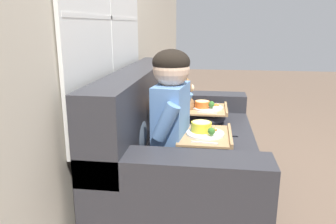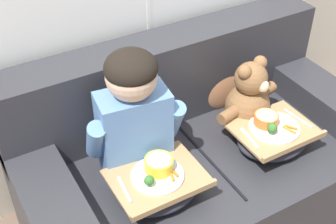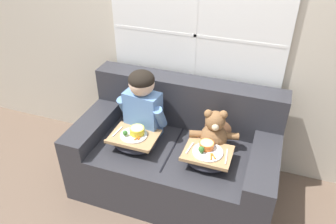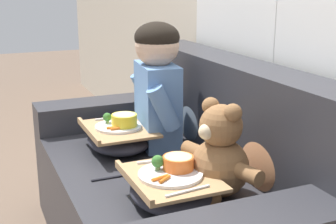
{
  "view_description": "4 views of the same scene",
  "coord_description": "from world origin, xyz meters",
  "px_view_note": "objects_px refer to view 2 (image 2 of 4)",
  "views": [
    {
      "loc": [
        -2.13,
        -0.16,
        1.21
      ],
      "look_at": [
        0.04,
        0.13,
        0.62
      ],
      "focal_mm": 35.0,
      "sensor_mm": 36.0,
      "label": 1
    },
    {
      "loc": [
        -0.94,
        -1.32,
        1.98
      ],
      "look_at": [
        -0.12,
        0.1,
        0.7
      ],
      "focal_mm": 50.0,
      "sensor_mm": 36.0,
      "label": 2
    },
    {
      "loc": [
        0.66,
        -2.02,
        2.22
      ],
      "look_at": [
        -0.06,
        0.01,
        0.79
      ],
      "focal_mm": 35.0,
      "sensor_mm": 36.0,
      "label": 3
    },
    {
      "loc": [
        1.72,
        -0.75,
        1.26
      ],
      "look_at": [
        0.08,
        -0.04,
        0.76
      ],
      "focal_mm": 50.0,
      "sensor_mm": 36.0,
      "label": 4
    }
  ],
  "objects_px": {
    "couch": "(194,166)",
    "child_figure": "(133,109)",
    "teddy_bear": "(249,99)",
    "lap_tray_child": "(158,184)",
    "lap_tray_teddy": "(272,136)",
    "throw_pillow_behind_teddy": "(223,78)",
    "throw_pillow_behind_child": "(115,115)"
  },
  "relations": [
    {
      "from": "throw_pillow_behind_child",
      "to": "child_figure",
      "type": "bearing_deg",
      "value": -90.04
    },
    {
      "from": "couch",
      "to": "lap_tray_child",
      "type": "xyz_separation_m",
      "value": [
        -0.31,
        -0.19,
        0.21
      ]
    },
    {
      "from": "couch",
      "to": "lap_tray_child",
      "type": "relative_size",
      "value": 4.36
    },
    {
      "from": "couch",
      "to": "lap_tray_teddy",
      "type": "distance_m",
      "value": 0.42
    },
    {
      "from": "throw_pillow_behind_child",
      "to": "teddy_bear",
      "type": "height_order",
      "value": "teddy_bear"
    },
    {
      "from": "couch",
      "to": "throw_pillow_behind_child",
      "type": "relative_size",
      "value": 5.0
    },
    {
      "from": "teddy_bear",
      "to": "lap_tray_child",
      "type": "height_order",
      "value": "teddy_bear"
    },
    {
      "from": "throw_pillow_behind_teddy",
      "to": "lap_tray_child",
      "type": "distance_m",
      "value": 0.74
    },
    {
      "from": "lap_tray_teddy",
      "to": "lap_tray_child",
      "type": "bearing_deg",
      "value": -179.95
    },
    {
      "from": "throw_pillow_behind_child",
      "to": "lap_tray_child",
      "type": "xyz_separation_m",
      "value": [
        0.0,
        -0.41,
        -0.09
      ]
    },
    {
      "from": "throw_pillow_behind_child",
      "to": "throw_pillow_behind_teddy",
      "type": "distance_m",
      "value": 0.62
    },
    {
      "from": "couch",
      "to": "lap_tray_teddy",
      "type": "xyz_separation_m",
      "value": [
        0.31,
        -0.19,
        0.21
      ]
    },
    {
      "from": "teddy_bear",
      "to": "lap_tray_child",
      "type": "distance_m",
      "value": 0.65
    },
    {
      "from": "throw_pillow_behind_teddy",
      "to": "teddy_bear",
      "type": "relative_size",
      "value": 0.88
    },
    {
      "from": "throw_pillow_behind_teddy",
      "to": "lap_tray_child",
      "type": "xyz_separation_m",
      "value": [
        -0.61,
        -0.41,
        -0.09
      ]
    },
    {
      "from": "couch",
      "to": "teddy_bear",
      "type": "relative_size",
      "value": 4.2
    },
    {
      "from": "teddy_bear",
      "to": "lap_tray_teddy",
      "type": "bearing_deg",
      "value": -90.79
    },
    {
      "from": "throw_pillow_behind_child",
      "to": "throw_pillow_behind_teddy",
      "type": "relative_size",
      "value": 0.96
    },
    {
      "from": "lap_tray_teddy",
      "to": "couch",
      "type": "bearing_deg",
      "value": 148.16
    },
    {
      "from": "teddy_bear",
      "to": "lap_tray_teddy",
      "type": "xyz_separation_m",
      "value": [
        -0.0,
        -0.19,
        -0.09
      ]
    },
    {
      "from": "couch",
      "to": "child_figure",
      "type": "xyz_separation_m",
      "value": [
        -0.31,
        0.01,
        0.47
      ]
    },
    {
      "from": "child_figure",
      "to": "teddy_bear",
      "type": "height_order",
      "value": "child_figure"
    },
    {
      "from": "couch",
      "to": "throw_pillow_behind_child",
      "type": "height_order",
      "value": "couch"
    },
    {
      "from": "child_figure",
      "to": "lap_tray_teddy",
      "type": "relative_size",
      "value": 1.64
    },
    {
      "from": "lap_tray_child",
      "to": "lap_tray_teddy",
      "type": "xyz_separation_m",
      "value": [
        0.61,
        0.0,
        -0.0
      ]
    },
    {
      "from": "throw_pillow_behind_teddy",
      "to": "lap_tray_child",
      "type": "bearing_deg",
      "value": -146.28
    },
    {
      "from": "couch",
      "to": "throw_pillow_behind_child",
      "type": "bearing_deg",
      "value": 144.51
    },
    {
      "from": "couch",
      "to": "lap_tray_child",
      "type": "distance_m",
      "value": 0.42
    },
    {
      "from": "lap_tray_teddy",
      "to": "teddy_bear",
      "type": "bearing_deg",
      "value": 89.21
    },
    {
      "from": "throw_pillow_behind_child",
      "to": "lap_tray_child",
      "type": "distance_m",
      "value": 0.42
    },
    {
      "from": "throw_pillow_behind_teddy",
      "to": "child_figure",
      "type": "xyz_separation_m",
      "value": [
        -0.62,
        -0.21,
        0.18
      ]
    },
    {
      "from": "child_figure",
      "to": "throw_pillow_behind_teddy",
      "type": "bearing_deg",
      "value": 18.9
    }
  ]
}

